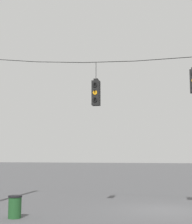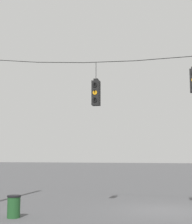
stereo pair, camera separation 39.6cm
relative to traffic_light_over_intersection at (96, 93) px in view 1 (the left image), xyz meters
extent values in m
plane|color=#4C4C4F|center=(2.99, 0.26, -5.16)|extent=(200.00, 200.00, 0.00)
cylinder|color=black|center=(-4.21, 0.01, 1.83)|extent=(2.40, 0.03, 0.34)
cylinder|color=black|center=(-1.81, 0.01, 1.57)|extent=(2.40, 0.03, 0.24)
cylinder|color=black|center=(0.59, 0.01, 1.42)|extent=(2.40, 0.03, 0.13)
cylinder|color=black|center=(2.99, 0.01, 1.36)|extent=(2.40, 0.03, 0.03)
cube|color=black|center=(0.00, 0.01, -0.02)|extent=(0.34, 0.34, 1.14)
cube|color=black|center=(0.00, 0.01, 0.60)|extent=(0.19, 0.19, 0.10)
cylinder|color=black|center=(0.00, 0.01, 1.04)|extent=(0.02, 0.02, 0.78)
cylinder|color=black|center=(0.00, -0.18, 0.32)|extent=(0.20, 0.03, 0.20)
cylinder|color=black|center=(0.00, -0.22, 0.41)|extent=(0.07, 0.12, 0.07)
cylinder|color=orange|center=(0.00, -0.18, -0.02)|extent=(0.20, 0.03, 0.20)
cylinder|color=black|center=(0.00, -0.22, 0.07)|extent=(0.07, 0.12, 0.07)
cylinder|color=black|center=(0.00, -0.18, -0.36)|extent=(0.20, 0.03, 0.20)
cylinder|color=black|center=(0.00, -0.22, -0.27)|extent=(0.07, 0.12, 0.07)
cylinder|color=#1E4C23|center=(-2.33, -3.02, -4.78)|extent=(0.48, 0.48, 0.77)
cylinder|color=black|center=(-2.33, -3.02, -4.37)|extent=(0.52, 0.52, 0.06)
camera|label=1|loc=(3.94, -14.91, -2.87)|focal=55.00mm
camera|label=2|loc=(4.32, -14.80, -2.87)|focal=55.00mm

